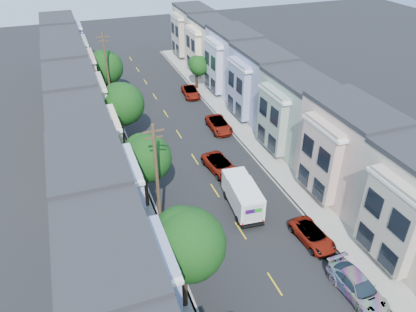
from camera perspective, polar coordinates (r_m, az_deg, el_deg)
ground at (r=34.60m, az=4.60°, el=-10.43°), size 160.00×160.00×0.00m
road_slab at (r=45.98m, az=-3.05°, el=1.41°), size 12.00×70.00×0.02m
curb_left at (r=44.83m, az=-10.44°, el=0.12°), size 0.30×70.00×0.15m
curb_right at (r=47.81m, az=3.88°, el=2.74°), size 0.30×70.00×0.15m
sidewalk_left at (r=44.70m, az=-12.07°, el=-0.18°), size 2.60×70.00×0.15m
sidewalk_right at (r=48.30m, az=5.30°, el=2.99°), size 2.60×70.00×0.15m
centerline at (r=45.98m, az=-3.05°, el=1.40°), size 0.12×70.00×0.01m
townhouse_row_left at (r=44.55m, az=-16.85°, el=-1.15°), size 5.00×70.00×8.50m
townhouse_row_right at (r=49.93m, az=9.26°, el=3.61°), size 5.00×70.00×8.50m
tree_b at (r=25.46m, az=-2.98°, el=-12.42°), size 4.70×4.70×7.82m
tree_c at (r=34.61m, az=-8.71°, el=-0.37°), size 4.18×4.18×7.12m
tree_d at (r=45.00m, az=-12.04°, el=7.10°), size 4.70×4.70×7.32m
tree_e at (r=57.29m, az=-14.31°, el=11.92°), size 4.70×4.70×7.06m
tree_far_r at (r=60.09m, az=-1.35°, el=12.52°), size 2.89×2.89×4.93m
utility_pole_near at (r=31.27m, az=-7.13°, el=-3.74°), size 1.60×0.26×10.00m
utility_pole_far at (r=54.38m, az=-13.94°, el=11.43°), size 1.60×0.26×10.00m
fedex_truck at (r=35.91m, az=4.86°, el=-5.49°), size 2.18×5.66×2.72m
lead_sedan at (r=41.27m, az=1.76°, el=-1.30°), size 2.92×5.26×1.39m
parked_left_c at (r=32.00m, az=-2.63°, el=-13.10°), size 2.31×4.62×1.26m
parked_left_d at (r=42.40m, az=-8.28°, el=-0.75°), size 1.49×3.91×1.29m
parked_right_a at (r=31.18m, az=20.28°, el=-16.88°), size 2.30×5.05×1.49m
parked_right_b at (r=34.20m, az=14.51°, el=-10.80°), size 2.31×4.55×1.23m
parked_right_c at (r=49.06m, az=1.56°, el=4.42°), size 2.49×5.05×1.38m
parked_right_d at (r=58.44m, az=-2.43°, el=8.99°), size 2.57×4.78×1.28m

